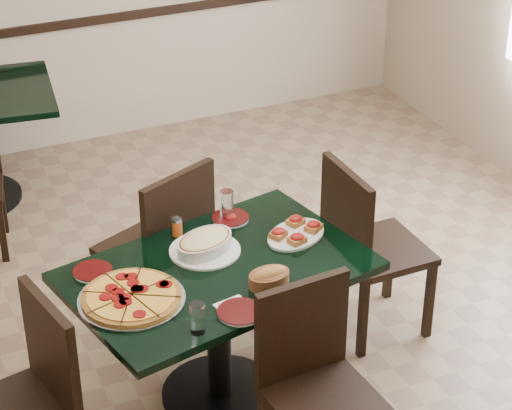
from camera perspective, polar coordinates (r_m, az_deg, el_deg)
name	(u,v)px	position (r m, az deg, el deg)	size (l,w,h in m)	color
floor	(232,351)	(5.24, -1.37, -8.36)	(5.50, 5.50, 0.00)	#7B6547
room_shell	(273,9)	(6.45, 1.00, 11.12)	(5.50, 5.50, 5.50)	silver
main_table	(218,300)	(4.63, -2.18, -5.48)	(1.48, 1.12, 0.75)	black
chair_far	(164,242)	(5.08, -5.26, -2.13)	(0.61, 0.61, 0.99)	black
chair_near	(314,375)	(4.27, 3.34, -9.69)	(0.47, 0.47, 0.93)	black
chair_right	(365,241)	(5.11, 6.22, -2.05)	(0.47, 0.47, 0.98)	black
chair_left	(30,392)	(4.27, -12.77, -10.41)	(0.52, 0.52, 0.94)	black
pepperoni_pizza	(131,297)	(4.33, -7.13, -5.25)	(0.47, 0.47, 0.04)	#B0B0B7
lasagna_casserole	(205,243)	(4.61, -2.95, -2.20)	(0.35, 0.33, 0.09)	silver
bread_basket	(269,277)	(4.39, 0.75, -4.15)	(0.21, 0.15, 0.09)	brown
bruschetta_platter	(296,232)	(4.74, 2.30, -1.54)	(0.40, 0.36, 0.05)	silver
side_plate_near	(240,312)	(4.23, -0.91, -6.14)	(0.20, 0.20, 0.02)	silver
side_plate_far_r	(230,218)	(4.88, -1.47, -0.73)	(0.18, 0.18, 0.03)	silver
side_plate_far_l	(93,271)	(4.54, -9.32, -3.76)	(0.18, 0.18, 0.02)	silver
napkin_setting	(235,307)	(4.26, -1.21, -5.86)	(0.16, 0.16, 0.01)	white
water_glass_a	(227,204)	(4.87, -1.67, 0.05)	(0.07, 0.07, 0.14)	white
water_glass_b	(197,318)	(4.10, -3.37, -6.46)	(0.06, 0.06, 0.14)	white
pepper_shaker	(177,227)	(4.75, -4.53, -1.24)	(0.05, 0.05, 0.09)	#CB4C15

